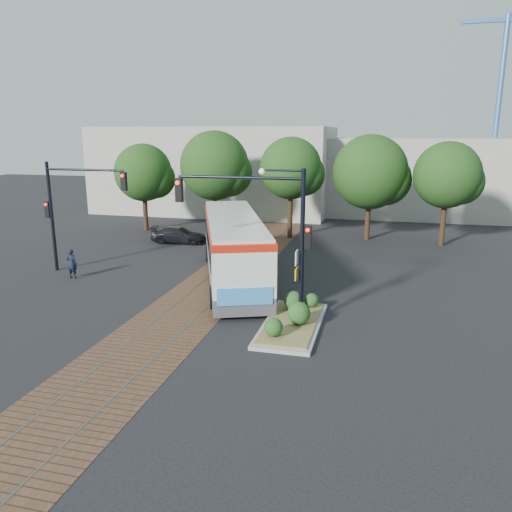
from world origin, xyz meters
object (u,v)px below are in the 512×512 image
object	(u,v)px
traffic_island	(293,318)
officer	(72,264)
signal_pole_left	(69,202)
parked_car	(179,235)
signal_pole_main	(271,222)
city_bus	(233,244)

from	to	relation	value
traffic_island	officer	xyz separation A→B (m)	(-12.51, 3.73, 0.46)
signal_pole_left	parked_car	distance (m)	9.37
signal_pole_main	parked_car	size ratio (longest dim) A/B	1.56
signal_pole_left	officer	size ratio (longest dim) A/B	3.81
signal_pole_main	city_bus	bearing A→B (deg)	119.90
signal_pole_main	parked_car	distance (m)	16.65
traffic_island	parked_car	xyz separation A→B (m)	(-10.52, 13.24, 0.23)
signal_pole_main	parked_car	bearing A→B (deg)	126.00
parked_car	officer	bearing A→B (deg)	162.05
traffic_island	signal_pole_main	world-z (taller)	signal_pole_main
traffic_island	signal_pole_main	distance (m)	3.95
city_bus	traffic_island	bearing A→B (deg)	-74.93
signal_pole_main	officer	xyz separation A→B (m)	(-11.55, 3.64, -3.37)
city_bus	traffic_island	distance (m)	7.30
signal_pole_left	officer	xyz separation A→B (m)	(0.68, -1.17, -3.08)
city_bus	signal_pole_left	world-z (taller)	signal_pole_left
signal_pole_main	signal_pole_left	xyz separation A→B (m)	(-12.23, 4.80, -0.29)
traffic_island	signal_pole_left	xyz separation A→B (m)	(-13.19, 4.89, 3.54)
city_bus	parked_car	xyz separation A→B (m)	(-6.30, 7.49, -1.29)
signal_pole_left	parked_car	size ratio (longest dim) A/B	1.56
officer	signal_pole_left	bearing A→B (deg)	-60.47
signal_pole_left	parked_car	world-z (taller)	signal_pole_left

